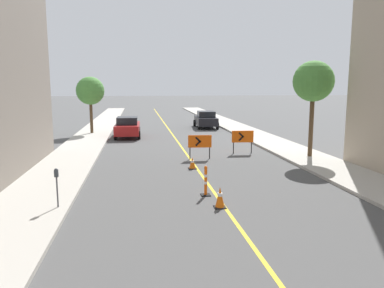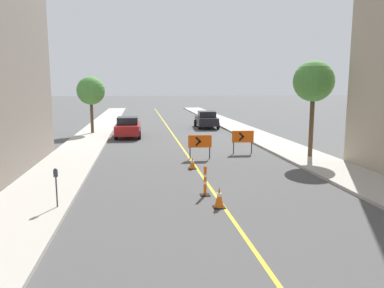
% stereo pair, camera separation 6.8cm
% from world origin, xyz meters
% --- Properties ---
extents(lane_stripe, '(0.12, 68.54, 0.01)m').
position_xyz_m(lane_stripe, '(0.00, 34.27, 0.00)').
color(lane_stripe, gold).
rests_on(lane_stripe, ground_plane).
extents(sidewalk_left, '(2.77, 68.54, 0.13)m').
position_xyz_m(sidewalk_left, '(-6.39, 34.27, 0.07)').
color(sidewalk_left, '#ADA89E').
rests_on(sidewalk_left, ground_plane).
extents(sidewalk_right, '(2.77, 68.54, 0.13)m').
position_xyz_m(sidewalk_right, '(6.39, 34.27, 0.07)').
color(sidewalk_right, '#ADA89E').
rests_on(sidewalk_right, ground_plane).
extents(traffic_cone_third, '(0.38, 0.38, 0.70)m').
position_xyz_m(traffic_cone_third, '(-0.17, 14.80, 0.35)').
color(traffic_cone_third, black).
rests_on(traffic_cone_third, ground_plane).
extents(traffic_cone_fourth, '(0.39, 0.39, 0.56)m').
position_xyz_m(traffic_cone_fourth, '(-0.22, 20.67, 0.28)').
color(traffic_cone_fourth, black).
rests_on(traffic_cone_fourth, ground_plane).
extents(delineator_post_rear, '(0.34, 0.34, 1.10)m').
position_xyz_m(delineator_post_rear, '(-0.38, 16.23, 0.47)').
color(delineator_post_rear, black).
rests_on(delineator_post_rear, ground_plane).
extents(arrow_barricade_primary, '(1.28, 0.14, 1.32)m').
position_xyz_m(arrow_barricade_primary, '(0.52, 22.99, 0.93)').
color(arrow_barricade_primary, '#EF560C').
rests_on(arrow_barricade_primary, ground_plane).
extents(arrow_barricade_secondary, '(1.29, 0.11, 1.36)m').
position_xyz_m(arrow_barricade_secondary, '(3.29, 24.30, 0.96)').
color(arrow_barricade_secondary, '#EF560C').
rests_on(arrow_barricade_secondary, ground_plane).
extents(parked_car_curb_near, '(1.94, 4.34, 1.59)m').
position_xyz_m(parked_car_curb_near, '(-3.58, 32.37, 0.80)').
color(parked_car_curb_near, maroon).
rests_on(parked_car_curb_near, ground_plane).
extents(parked_car_curb_mid, '(2.04, 4.40, 1.59)m').
position_xyz_m(parked_car_curb_mid, '(3.58, 37.97, 0.80)').
color(parked_car_curb_mid, black).
rests_on(parked_car_curb_mid, ground_plane).
extents(parking_meter_near_curb, '(0.12, 0.11, 1.26)m').
position_xyz_m(parking_meter_near_curb, '(-5.36, 15.21, 1.03)').
color(parking_meter_near_curb, '#4C4C51').
rests_on(parking_meter_near_curb, sidewalk_left).
extents(street_tree_left_near, '(2.25, 2.25, 4.54)m').
position_xyz_m(street_tree_left_near, '(-6.53, 34.48, 3.53)').
color(street_tree_left_near, '#4C3823').
rests_on(street_tree_left_near, sidewalk_left).
extents(street_tree_right_near, '(2.17, 2.17, 5.15)m').
position_xyz_m(street_tree_right_near, '(6.53, 22.29, 4.15)').
color(street_tree_right_near, '#4C3823').
rests_on(street_tree_right_near, sidewalk_right).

